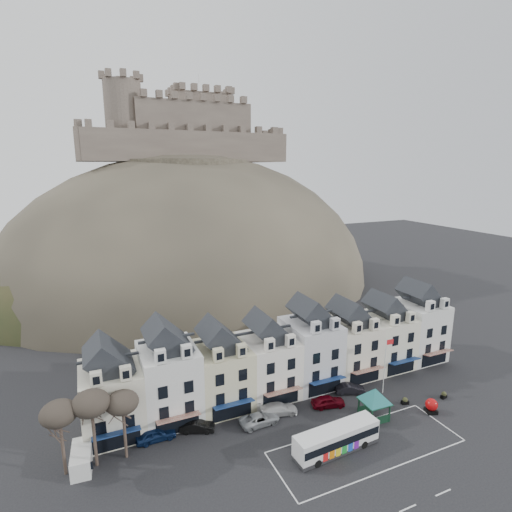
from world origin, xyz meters
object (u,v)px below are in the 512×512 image
(flagpole, at_px, (385,362))
(car_white, at_px, (278,409))
(car_maroon, at_px, (328,401))
(car_navy, at_px, (156,434))
(bus_shelter, at_px, (375,395))
(red_buoy, at_px, (431,406))
(car_black, at_px, (197,426))
(car_silver, at_px, (260,419))
(bus, at_px, (337,438))
(white_van, at_px, (82,458))
(car_charcoal, at_px, (350,389))

(flagpole, height_order, car_white, flagpole)
(car_maroon, bearing_deg, car_navy, 97.49)
(bus_shelter, distance_m, car_navy, 26.73)
(red_buoy, height_order, car_maroon, red_buoy)
(car_black, xyz_separation_m, car_maroon, (17.11, -2.04, 0.07))
(flagpole, height_order, car_silver, flagpole)
(car_navy, distance_m, car_maroon, 22.03)
(red_buoy, height_order, car_navy, red_buoy)
(bus, relative_size, white_van, 2.24)
(bus, height_order, car_white, bus)
(bus, distance_m, red_buoy, 15.31)
(flagpole, bearing_deg, white_van, 177.49)
(bus_shelter, relative_size, flagpole, 0.79)
(red_buoy, relative_size, car_white, 0.39)
(red_buoy, distance_m, white_van, 41.81)
(flagpole, distance_m, car_charcoal, 6.15)
(bus, bearing_deg, car_white, 104.62)
(red_buoy, distance_m, car_white, 19.62)
(car_black, xyz_separation_m, car_white, (10.40, -0.83, 0.04))
(bus_shelter, bearing_deg, white_van, 172.52)
(flagpole, height_order, car_charcoal, flagpole)
(car_navy, distance_m, car_black, 4.80)
(bus_shelter, height_order, car_maroon, bus_shelter)
(flagpole, relative_size, car_maroon, 1.85)
(car_black, relative_size, car_charcoal, 1.01)
(car_navy, relative_size, car_black, 1.12)
(bus, xyz_separation_m, car_maroon, (3.91, 7.42, -0.84))
(car_black, bearing_deg, red_buoy, -84.77)
(white_van, bearing_deg, bus, -14.44)
(car_white, bearing_deg, flagpole, -82.26)
(car_black, distance_m, car_charcoal, 21.71)
(car_silver, bearing_deg, car_maroon, -94.17)
(car_white, bearing_deg, car_black, 98.91)
(bus_shelter, relative_size, white_van, 1.40)
(car_navy, bearing_deg, flagpole, -96.14)
(car_silver, bearing_deg, car_navy, 77.56)
(bus_shelter, distance_m, flagpole, 6.65)
(flagpole, distance_m, car_white, 16.19)
(bus, bearing_deg, car_charcoal, 42.77)
(bus_shelter, xyz_separation_m, car_charcoal, (0.76, 5.80, -2.51))
(bus, relative_size, bus_shelter, 1.60)
(red_buoy, xyz_separation_m, car_navy, (-33.24, 8.94, -0.19))
(white_van, distance_m, car_black, 12.65)
(car_navy, bearing_deg, white_van, 97.56)
(bus, height_order, red_buoy, bus)
(car_white, bearing_deg, red_buoy, -99.50)
(white_van, xyz_separation_m, car_maroon, (29.73, -1.34, -0.28))
(car_silver, distance_m, car_maroon, 9.72)
(car_black, height_order, car_charcoal, car_black)
(bus_shelter, bearing_deg, bus, -156.41)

